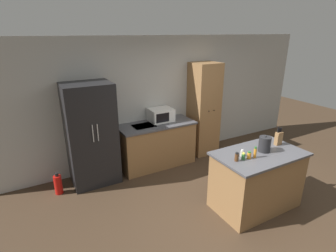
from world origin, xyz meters
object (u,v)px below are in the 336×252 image
(spice_bottle_short_red, at_px, (255,153))
(fire_extinguisher, at_px, (58,184))
(pantry_cabinet, at_px, (204,109))
(spice_bottle_amber_oil, at_px, (242,153))
(spice_bottle_green_herb, at_px, (237,157))
(microwave, at_px, (161,115))
(spice_bottle_tall_dark, at_px, (243,156))
(kettle, at_px, (265,144))
(spice_bottle_pale_salt, at_px, (249,155))
(refrigerator, at_px, (91,135))
(knife_block, at_px, (279,138))

(spice_bottle_short_red, distance_m, fire_extinguisher, 3.30)
(pantry_cabinet, xyz_separation_m, spice_bottle_amber_oil, (-0.79, -2.02, -0.04))
(spice_bottle_green_herb, xyz_separation_m, fire_extinguisher, (-2.22, 1.90, -0.82))
(microwave, xyz_separation_m, spice_bottle_tall_dark, (0.20, -2.17, -0.05))
(pantry_cabinet, xyz_separation_m, kettle, (-0.38, -2.06, 0.03))
(spice_bottle_amber_oil, bearing_deg, pantry_cabinet, 68.75)
(fire_extinguisher, bearing_deg, spice_bottle_green_herb, -40.60)
(kettle, bearing_deg, fire_extinguisher, 146.41)
(spice_bottle_pale_salt, distance_m, kettle, 0.39)
(refrigerator, bearing_deg, microwave, 4.51)
(refrigerator, distance_m, spice_bottle_green_herb, 2.56)
(refrigerator, bearing_deg, spice_bottle_amber_oil, -48.65)
(microwave, height_order, kettle, kettle)
(spice_bottle_amber_oil, xyz_separation_m, fire_extinguisher, (-2.40, 1.83, -0.81))
(refrigerator, bearing_deg, kettle, -43.12)
(knife_block, xyz_separation_m, kettle, (-0.39, -0.07, 0.00))
(knife_block, bearing_deg, spice_bottle_pale_salt, -170.01)
(spice_bottle_tall_dark, bearing_deg, knife_block, 7.96)
(spice_bottle_tall_dark, height_order, kettle, kettle)
(spice_bottle_tall_dark, relative_size, fire_extinguisher, 0.26)
(spice_bottle_amber_oil, height_order, kettle, kettle)
(kettle, bearing_deg, knife_block, 9.93)
(spice_bottle_amber_oil, distance_m, fire_extinguisher, 3.12)
(spice_bottle_short_red, xyz_separation_m, spice_bottle_amber_oil, (-0.12, 0.13, -0.03))
(refrigerator, xyz_separation_m, knife_block, (2.53, -1.93, 0.13))
(refrigerator, height_order, kettle, refrigerator)
(spice_bottle_amber_oil, bearing_deg, kettle, -5.59)
(knife_block, bearing_deg, spice_bottle_short_red, -166.96)
(pantry_cabinet, distance_m, spice_bottle_amber_oil, 2.17)
(knife_block, bearing_deg, microwave, 117.53)
(spice_bottle_short_red, relative_size, fire_extinguisher, 0.43)
(refrigerator, xyz_separation_m, kettle, (2.14, -2.00, 0.13))
(spice_bottle_tall_dark, bearing_deg, spice_bottle_amber_oil, 55.35)
(spice_bottle_green_herb, xyz_separation_m, spice_bottle_pale_salt, (0.21, -0.03, -0.01))
(fire_extinguisher, bearing_deg, spice_bottle_amber_oil, -37.28)
(fire_extinguisher, bearing_deg, kettle, -33.59)
(pantry_cabinet, relative_size, fire_extinguisher, 5.12)
(pantry_cabinet, bearing_deg, refrigerator, -178.60)
(refrigerator, distance_m, spice_bottle_amber_oil, 2.61)
(refrigerator, distance_m, pantry_cabinet, 2.52)
(refrigerator, height_order, spice_bottle_tall_dark, refrigerator)
(spice_bottle_tall_dark, xyz_separation_m, fire_extinguisher, (-2.34, 1.92, -0.81))
(refrigerator, relative_size, spice_bottle_short_red, 10.73)
(microwave, distance_m, kettle, 2.22)
(spice_bottle_pale_salt, relative_size, kettle, 0.41)
(pantry_cabinet, relative_size, spice_bottle_pale_salt, 19.19)
(kettle, height_order, fire_extinguisher, kettle)
(pantry_cabinet, xyz_separation_m, fire_extinguisher, (-3.19, -0.20, -0.85))
(microwave, height_order, spice_bottle_pale_salt, microwave)
(knife_block, bearing_deg, pantry_cabinet, 90.53)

